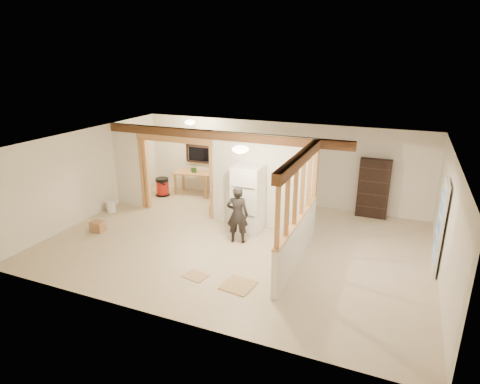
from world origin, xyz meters
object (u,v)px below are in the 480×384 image
at_px(work_table, 194,183).
at_px(bookshelf, 373,188).
at_px(refrigerator, 248,199).
at_px(shop_vac, 162,187).
at_px(woman, 238,215).

relative_size(work_table, bookshelf, 0.73).
height_order(refrigerator, work_table, refrigerator).
distance_m(work_table, bookshelf, 5.62).
distance_m(work_table, shop_vac, 1.04).
bearing_deg(shop_vac, bookshelf, 6.53).
distance_m(woman, work_table, 3.88).
xyz_separation_m(refrigerator, work_table, (-2.71, 2.00, -0.49)).
bearing_deg(shop_vac, work_table, 28.64).
xyz_separation_m(work_table, bookshelf, (5.60, 0.25, 0.45)).
bearing_deg(refrigerator, bookshelf, 37.89).
bearing_deg(bookshelf, woman, -133.87).
bearing_deg(work_table, woman, -53.63).
bearing_deg(work_table, shop_vac, -159.76).
height_order(refrigerator, woman, refrigerator).
relative_size(refrigerator, shop_vac, 2.92).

